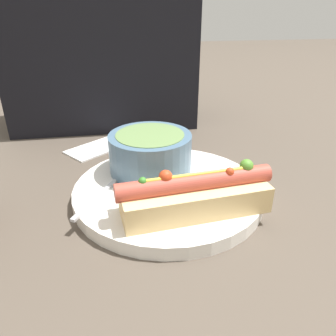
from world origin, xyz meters
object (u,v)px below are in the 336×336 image
Objects in this scene: soup_bowl at (150,151)px; spoon at (122,174)px; hot_dog at (195,195)px; seated_diner at (100,39)px.

soup_bowl is 0.05m from spoon.
soup_bowl is at bearing 103.19° from hot_dog.
spoon is (-0.08, 0.10, -0.02)m from hot_dog.
hot_dog is 0.45m from seated_diner.
hot_dog is at bearing -110.08° from spoon.
hot_dog reaches higher than spoon.
seated_diner is at bearing 102.42° from soup_bowl.
spoon is 0.35m from seated_diner.
seated_diner reaches higher than spoon.
hot_dog is 0.12m from soup_bowl.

